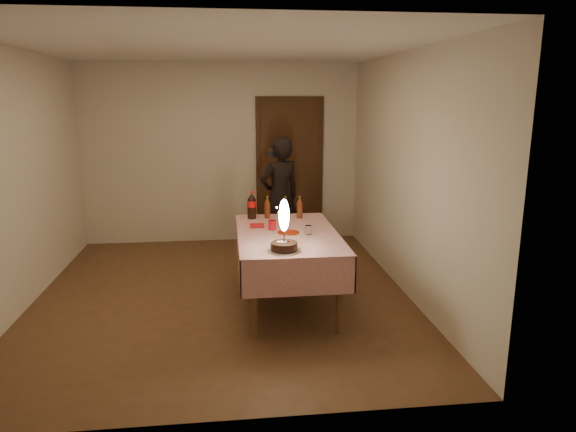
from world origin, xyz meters
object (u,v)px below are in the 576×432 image
object	(u,v)px
red_cup	(272,225)
clear_cup	(308,230)
red_plate	(288,232)
amber_bottle_left	(267,208)
photographer	(280,197)
amber_bottle_right	(300,208)
birthday_cake	(284,236)
dining_table	(287,242)
cola_bottle	(252,205)
amber_bottle_mid	(285,208)

from	to	relation	value
red_cup	clear_cup	world-z (taller)	red_cup
red_plate	amber_bottle_left	size ratio (longest dim) A/B	0.86
clear_cup	photographer	distance (m)	1.74
red_cup	amber_bottle_right	bearing A→B (deg)	54.12
clear_cup	amber_bottle_right	size ratio (longest dim) A/B	0.35
birthday_cake	amber_bottle_left	xyz separation A→B (m)	(-0.05, 1.30, -0.02)
dining_table	red_plate	size ratio (longest dim) A/B	7.82
cola_bottle	amber_bottle_right	size ratio (longest dim) A/B	1.25
clear_cup	cola_bottle	bearing A→B (deg)	125.26
dining_table	amber_bottle_left	distance (m)	0.72
dining_table	photographer	distance (m)	1.65
red_plate	red_cup	size ratio (longest dim) A/B	2.20
clear_cup	amber_bottle_left	xyz separation A→B (m)	(-0.36, 0.75, 0.07)
birthday_cake	clear_cup	size ratio (longest dim) A/B	5.26
amber_bottle_right	photographer	distance (m)	1.03
amber_bottle_left	amber_bottle_right	bearing A→B (deg)	-6.03
amber_bottle_left	photographer	world-z (taller)	photographer
dining_table	birthday_cake	bearing A→B (deg)	-99.27
red_plate	cola_bottle	world-z (taller)	cola_bottle
amber_bottle_mid	clear_cup	bearing A→B (deg)	-78.34
cola_bottle	photographer	distance (m)	1.07
cola_bottle	amber_bottle_mid	xyz separation A→B (m)	(0.38, -0.03, -0.03)
amber_bottle_right	photographer	size ratio (longest dim) A/B	0.16
red_plate	amber_bottle_mid	bearing A→B (deg)	86.23
birthday_cake	amber_bottle_right	distance (m)	1.30
amber_bottle_mid	birthday_cake	bearing A→B (deg)	-96.96
dining_table	red_cup	xyz separation A→B (m)	(-0.14, 0.13, 0.15)
red_plate	cola_bottle	size ratio (longest dim) A/B	0.69
cola_bottle	photographer	xyz separation A→B (m)	(0.42, 0.98, -0.11)
birthday_cake	photographer	distance (m)	2.28
dining_table	photographer	size ratio (longest dim) A/B	1.06
red_cup	photographer	distance (m)	1.53
red_cup	amber_bottle_mid	distance (m)	0.54
clear_cup	red_cup	bearing A→B (deg)	147.06
dining_table	photographer	xyz separation A→B (m)	(0.09, 1.64, 0.15)
amber_bottle_right	clear_cup	bearing A→B (deg)	-90.89
birthday_cake	red_plate	bearing A→B (deg)	79.74
amber_bottle_mid	photographer	distance (m)	1.01
birthday_cake	amber_bottle_mid	size ratio (longest dim) A/B	1.86
red_plate	photographer	world-z (taller)	photographer
red_cup	amber_bottle_right	world-z (taller)	amber_bottle_right
birthday_cake	cola_bottle	xyz separation A→B (m)	(-0.23, 1.29, 0.02)
dining_table	clear_cup	size ratio (longest dim) A/B	19.11
dining_table	clear_cup	bearing A→B (deg)	-24.48
red_plate	amber_bottle_right	size ratio (longest dim) A/B	0.86
amber_bottle_left	birthday_cake	bearing A→B (deg)	-87.76
red_cup	amber_bottle_left	distance (m)	0.54
birthday_cake	amber_bottle_left	bearing A→B (deg)	92.24
red_cup	cola_bottle	distance (m)	0.57
cola_bottle	amber_bottle_right	distance (m)	0.55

